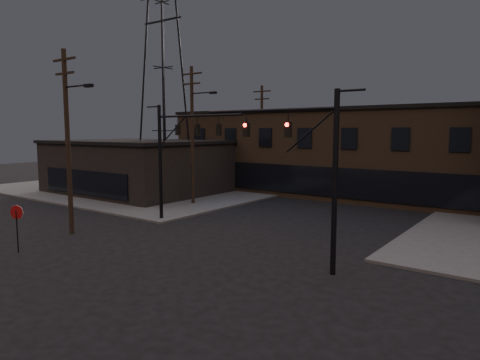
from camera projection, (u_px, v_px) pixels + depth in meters
name	position (u px, v px, depth m)	size (l,w,h in m)	color
ground	(154.00, 272.00, 18.97)	(140.00, 140.00, 0.00)	black
sidewalk_nw	(167.00, 184.00, 49.51)	(30.00, 30.00, 0.15)	#474744
building_row	(373.00, 154.00, 40.90)	(40.00, 12.00, 8.00)	#4D3B29
building_left	(137.00, 168.00, 43.26)	(16.00, 12.00, 5.00)	black
traffic_signal_near	(311.00, 161.00, 18.84)	(7.12, 0.24, 8.00)	black
traffic_signal_far	(173.00, 149.00, 28.75)	(7.12, 0.24, 8.00)	black
stop_sign	(17.00, 217.00, 21.88)	(0.72, 0.33, 2.48)	black
utility_pole_near	(68.00, 137.00, 25.45)	(3.70, 0.28, 11.00)	black
utility_pole_mid	(193.00, 132.00, 35.61)	(3.70, 0.28, 11.50)	black
utility_pole_far	(262.00, 135.00, 45.87)	(2.20, 0.28, 11.00)	black
transmission_tower	(163.00, 68.00, 42.53)	(7.00, 7.00, 25.00)	black
car_crossing	(421.00, 197.00, 36.38)	(1.40, 4.03, 1.33)	black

